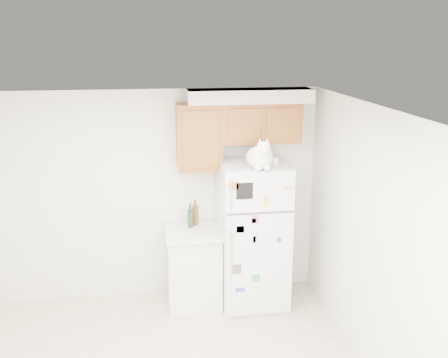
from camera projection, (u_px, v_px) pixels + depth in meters
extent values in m
cube|color=silver|center=(156.00, 196.00, 6.16)|extent=(3.80, 0.04, 2.50)
cube|color=silver|center=(383.00, 254.00, 4.53)|extent=(0.04, 4.00, 2.50)
cube|color=white|center=(157.00, 115.00, 3.92)|extent=(3.80, 4.00, 0.04)
cube|color=brown|center=(260.00, 122.00, 5.94)|extent=(0.90, 0.33, 0.45)
cube|color=brown|center=(199.00, 137.00, 5.88)|extent=(0.50, 0.33, 0.75)
cube|color=silver|center=(250.00, 96.00, 5.85)|extent=(1.40, 0.37, 0.15)
cube|color=white|center=(253.00, 234.00, 6.06)|extent=(0.76, 0.72, 1.70)
cube|color=white|center=(261.00, 192.00, 5.54)|extent=(0.74, 0.03, 0.44)
cube|color=white|center=(260.00, 265.00, 5.76)|extent=(0.74, 0.03, 1.19)
cube|color=#59595B|center=(261.00, 212.00, 5.60)|extent=(0.74, 0.03, 0.02)
cylinder|color=silver|center=(232.00, 195.00, 5.47)|extent=(0.02, 0.02, 0.32)
cylinder|color=silver|center=(231.00, 254.00, 5.65)|extent=(0.02, 0.02, 0.55)
cube|color=black|center=(245.00, 191.00, 5.49)|extent=(0.18, 0.00, 0.18)
cube|color=white|center=(246.00, 231.00, 5.61)|extent=(0.22, 0.00, 0.28)
cube|color=orange|center=(234.00, 186.00, 5.46)|extent=(0.10, 0.00, 0.09)
cube|color=gold|center=(266.00, 202.00, 5.56)|extent=(0.05, 0.00, 0.09)
cube|color=#8AA4C4|center=(255.00, 239.00, 5.66)|extent=(0.05, 0.00, 0.08)
cube|color=#469A5D|center=(256.00, 278.00, 5.78)|extent=(0.09, 0.00, 0.09)
cube|color=#3136AB|center=(279.00, 240.00, 5.70)|extent=(0.05, 0.00, 0.05)
cube|color=silver|center=(255.00, 258.00, 5.71)|extent=(0.08, 0.00, 0.09)
cube|color=gold|center=(289.00, 188.00, 5.56)|extent=(0.10, 0.00, 0.05)
cube|color=silver|center=(269.00, 281.00, 5.81)|extent=(0.08, 0.00, 0.08)
cube|color=#535458|center=(237.00, 269.00, 5.72)|extent=(0.09, 0.00, 0.11)
cube|color=white|center=(240.00, 229.00, 5.60)|extent=(0.09, 0.00, 0.08)
cube|color=silver|center=(283.00, 273.00, 5.81)|extent=(0.05, 0.00, 0.08)
cube|color=#BB4BA6|center=(255.00, 219.00, 5.59)|extent=(0.07, 0.00, 0.10)
cube|color=#3348B2|center=(240.00, 290.00, 5.79)|extent=(0.10, 0.00, 0.05)
cube|color=white|center=(194.00, 268.00, 6.13)|extent=(0.60, 0.60, 0.88)
cube|color=silver|center=(193.00, 232.00, 5.99)|extent=(0.64, 0.64, 0.04)
ellipsoid|color=white|center=(260.00, 158.00, 5.60)|extent=(0.28, 0.38, 0.24)
ellipsoid|color=white|center=(262.00, 155.00, 5.48)|extent=(0.21, 0.17, 0.23)
sphere|color=white|center=(263.00, 148.00, 5.40)|extent=(0.14, 0.14, 0.14)
cone|color=white|center=(260.00, 141.00, 5.38)|extent=(0.05, 0.05, 0.05)
cone|color=white|center=(267.00, 141.00, 5.39)|extent=(0.05, 0.05, 0.05)
cone|color=#D88C8C|center=(260.00, 142.00, 5.37)|extent=(0.03, 0.03, 0.03)
cone|color=#D88C8C|center=(267.00, 142.00, 5.38)|extent=(0.03, 0.03, 0.03)
sphere|color=white|center=(265.00, 151.00, 5.35)|extent=(0.06, 0.06, 0.06)
sphere|color=white|center=(258.00, 168.00, 5.47)|extent=(0.08, 0.08, 0.08)
sphere|color=white|center=(267.00, 168.00, 5.48)|extent=(0.08, 0.08, 0.08)
cylinder|color=white|center=(268.00, 161.00, 5.76)|extent=(0.17, 0.24, 0.08)
cube|color=white|center=(260.00, 157.00, 5.93)|extent=(0.19, 0.15, 0.10)
cube|color=white|center=(271.00, 161.00, 5.74)|extent=(0.16, 0.12, 0.09)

